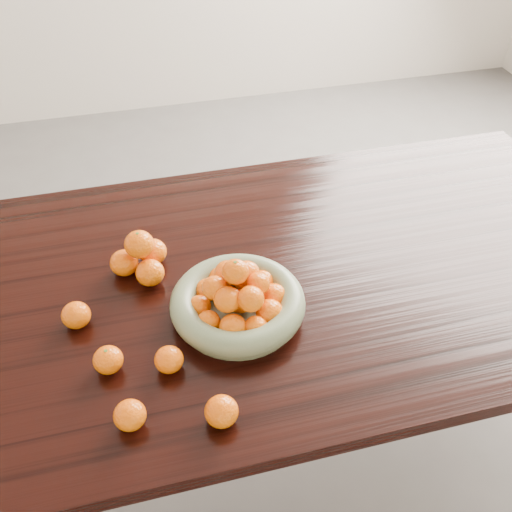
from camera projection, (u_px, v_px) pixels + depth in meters
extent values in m
plane|color=#575552|center=(262.00, 433.00, 1.95)|extent=(5.00, 5.00, 0.00)
cube|color=black|center=(264.00, 278.00, 1.46)|extent=(2.00, 1.00, 0.04)
cube|color=black|center=(468.00, 233.00, 2.20)|extent=(0.08, 0.08, 0.71)
cylinder|color=#707C5A|center=(238.00, 311.00, 1.34)|extent=(0.28, 0.28, 0.01)
torus|color=#707C5A|center=(238.00, 303.00, 1.32)|extent=(0.31, 0.31, 0.06)
ellipsoid|color=orange|center=(262.00, 282.00, 1.37)|extent=(0.06, 0.06, 0.05)
ellipsoid|color=orange|center=(243.00, 277.00, 1.38)|extent=(0.06, 0.06, 0.06)
ellipsoid|color=orange|center=(221.00, 278.00, 1.37)|extent=(0.06, 0.06, 0.06)
ellipsoid|color=orange|center=(207.00, 290.00, 1.35)|extent=(0.06, 0.06, 0.05)
ellipsoid|color=orange|center=(199.00, 306.00, 1.31)|extent=(0.05, 0.05, 0.05)
ellipsoid|color=orange|center=(208.00, 322.00, 1.27)|extent=(0.06, 0.06, 0.05)
ellipsoid|color=orange|center=(233.00, 327.00, 1.26)|extent=(0.06, 0.06, 0.06)
ellipsoid|color=orange|center=(256.00, 328.00, 1.26)|extent=(0.06, 0.06, 0.05)
ellipsoid|color=orange|center=(270.00, 313.00, 1.29)|extent=(0.06, 0.06, 0.06)
ellipsoid|color=orange|center=(274.00, 296.00, 1.33)|extent=(0.06, 0.06, 0.06)
ellipsoid|color=orange|center=(240.00, 301.00, 1.32)|extent=(0.06, 0.06, 0.05)
ellipsoid|color=orange|center=(247.00, 273.00, 1.32)|extent=(0.06, 0.06, 0.06)
ellipsoid|color=orange|center=(227.00, 273.00, 1.32)|extent=(0.06, 0.06, 0.06)
ellipsoid|color=orange|center=(215.00, 288.00, 1.28)|extent=(0.06, 0.06, 0.05)
ellipsoid|color=orange|center=(228.00, 299.00, 1.26)|extent=(0.06, 0.06, 0.06)
ellipsoid|color=orange|center=(251.00, 299.00, 1.25)|extent=(0.06, 0.06, 0.06)
ellipsoid|color=orange|center=(258.00, 284.00, 1.29)|extent=(0.05, 0.05, 0.05)
ellipsoid|color=orange|center=(235.00, 272.00, 1.26)|extent=(0.06, 0.06, 0.06)
ellipsoid|color=orange|center=(150.00, 273.00, 1.40)|extent=(0.07, 0.07, 0.07)
ellipsoid|color=orange|center=(153.00, 252.00, 1.46)|extent=(0.07, 0.07, 0.07)
ellipsoid|color=orange|center=(124.00, 263.00, 1.43)|extent=(0.07, 0.07, 0.07)
ellipsoid|color=orange|center=(139.00, 244.00, 1.39)|extent=(0.07, 0.07, 0.07)
ellipsoid|color=orange|center=(108.00, 360.00, 1.20)|extent=(0.06, 0.06, 0.06)
ellipsoid|color=orange|center=(169.00, 360.00, 1.21)|extent=(0.06, 0.06, 0.06)
ellipsoid|color=orange|center=(222.00, 411.00, 1.11)|extent=(0.07, 0.07, 0.06)
ellipsoid|color=orange|center=(76.00, 315.00, 1.30)|extent=(0.07, 0.07, 0.06)
ellipsoid|color=orange|center=(130.00, 415.00, 1.10)|extent=(0.06, 0.06, 0.06)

